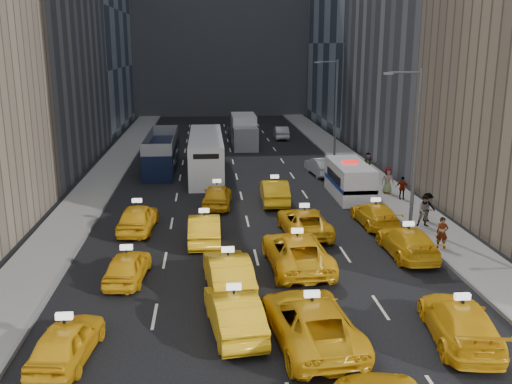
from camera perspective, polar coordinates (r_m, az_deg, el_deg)
ground at (r=21.28m, az=1.96°, el=-14.27°), size 160.00×160.00×0.00m
sidewalk_west at (r=45.42m, az=-15.24°, el=1.05°), size 3.00×90.00×0.15m
sidewalk_east at (r=46.49m, az=11.15°, el=1.60°), size 3.00×90.00×0.15m
curb_west at (r=45.18m, az=-13.43°, el=1.12°), size 0.15×90.00×0.18m
curb_east at (r=46.10m, az=9.41°, el=1.59°), size 0.15×90.00×0.18m
streetlight_near at (r=33.04m, az=15.51°, el=4.71°), size 2.15×0.22×9.00m
streetlight_far at (r=52.08m, az=7.88°, el=8.51°), size 2.15×0.22×9.00m
taxi_4 at (r=20.55m, az=-18.42°, el=-13.98°), size 2.16×4.26×1.39m
taxi_5 at (r=21.28m, az=-2.21°, el=-11.90°), size 2.26×4.91×1.56m
taxi_6 at (r=20.66m, az=5.54°, el=-12.71°), size 3.28×6.09×1.62m
taxi_7 at (r=21.90m, az=19.72°, el=-12.10°), size 2.77×5.37×1.49m
taxi_8 at (r=26.23m, az=-12.73°, el=-7.25°), size 1.98×4.11×1.35m
taxi_9 at (r=24.58m, az=-2.81°, el=-8.04°), size 2.22×5.14×1.64m
taxi_10 at (r=27.02m, az=4.11°, el=-5.96°), size 2.97×5.96×1.62m
taxi_11 at (r=29.50m, az=14.90°, el=-4.83°), size 2.11×5.01×1.44m
taxi_12 at (r=32.87m, az=-11.73°, el=-2.53°), size 2.18×4.73×1.57m
taxi_13 at (r=30.46m, az=-5.18°, el=-3.65°), size 1.65×4.72×1.56m
taxi_14 at (r=31.74m, az=4.83°, el=-2.99°), size 2.61×5.33×1.46m
taxi_15 at (r=33.92m, az=11.81°, el=-2.20°), size 2.10×4.69×1.34m
taxi_16 at (r=37.08m, az=-3.91°, el=-0.35°), size 2.17×4.56×1.51m
taxi_17 at (r=37.85m, az=1.86°, el=0.05°), size 1.84×4.89×1.59m
nypd_van at (r=39.91m, az=9.34°, el=1.15°), size 2.89×6.13×2.55m
double_decker at (r=48.64m, az=-9.42°, el=3.95°), size 2.54×10.43×3.02m
city_bus at (r=46.49m, az=-5.01°, el=3.73°), size 3.78×12.64×3.22m
box_truck at (r=59.09m, az=-1.20°, el=6.09°), size 3.03×7.27×3.24m
misc_car_0 at (r=46.50m, az=6.50°, el=2.59°), size 2.06×4.50×1.43m
misc_car_1 at (r=60.60m, az=-9.16°, el=5.36°), size 3.38×6.05×1.60m
misc_car_2 at (r=66.18m, az=-1.97°, el=6.21°), size 2.08×4.87×1.40m
misc_car_3 at (r=61.78m, az=-4.91°, el=5.53°), size 1.92×4.02×1.33m
misc_car_4 at (r=64.40m, az=2.54°, el=5.97°), size 1.66×4.30×1.40m
pedestrian_0 at (r=30.61m, az=18.12°, el=-3.89°), size 0.68×0.54×1.62m
pedestrian_1 at (r=33.86m, az=16.56°, el=-1.83°), size 0.97×0.66×1.83m
pedestrian_2 at (r=34.87m, az=16.75°, el=-1.47°), size 1.20×0.79×1.73m
pedestrian_3 at (r=39.51m, az=14.39°, el=0.39°), size 0.97×0.59×1.54m
pedestrian_4 at (r=40.83m, az=13.03°, el=1.12°), size 0.91×0.53×1.81m
pedestrian_5 at (r=46.11m, az=11.10°, el=2.76°), size 1.77×0.93×1.84m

